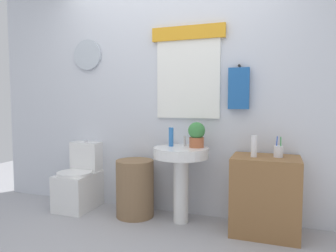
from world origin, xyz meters
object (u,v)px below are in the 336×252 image
Objects in this scene: toothbrush_cup at (278,151)px; toilet at (80,182)px; lotion_bottle at (254,146)px; potted_plant at (197,134)px; soap_bottle at (171,137)px; laundry_hamper at (135,188)px; wooden_cabinet at (265,195)px; pedestal_sink at (181,165)px.

toilet is at bearing 179.64° from toothbrush_cup.
toothbrush_cup is (0.21, 0.06, -0.04)m from lotion_bottle.
potted_plant reaches higher than toothbrush_cup.
toilet is at bearing -179.12° from soap_bottle.
soap_bottle reaches higher than laundry_hamper.
wooden_cabinet is at bearing -5.24° from potted_plant.
toothbrush_cup reaches higher than pedestal_sink.
lotion_bottle is at bearing -3.32° from pedestal_sink.
lotion_bottle is (0.81, -0.09, -0.04)m from soap_bottle.
toothbrush_cup is (1.02, -0.03, -0.09)m from soap_bottle.
lotion_bottle is (0.55, -0.10, -0.08)m from potted_plant.
toothbrush_cup is (0.76, -0.04, -0.12)m from potted_plant.
potted_plant reaches higher than laundry_hamper.
wooden_cabinet is 1.04m from soap_bottle.
lotion_bottle is (-0.10, -0.04, 0.45)m from wooden_cabinet.
pedestal_sink reaches higher than wooden_cabinet.
toilet is 1.47m from potted_plant.
toilet is 1.96m from lotion_bottle.
wooden_cabinet is 3.67× the size of lotion_bottle.
wooden_cabinet is 0.84m from potted_plant.
pedestal_sink is at bearing 0.00° from laundry_hamper.
toothbrush_cup reaches higher than toilet.
potted_plant is (0.14, 0.06, 0.30)m from pedestal_sink.
lotion_bottle reaches higher than laundry_hamper.
toilet is 1.07× the size of wooden_cabinet.
wooden_cabinet is 0.42m from toothbrush_cup.
toothbrush_cup is (1.40, 0.02, 0.46)m from laundry_hamper.
lotion_bottle reaches higher than pedestal_sink.
pedestal_sink reaches higher than laundry_hamper.
toilet is 3.97× the size of soap_bottle.
toothbrush_cup is at bearing -1.68° from soap_bottle.
wooden_cabinet is 3.79× the size of toothbrush_cup.
potted_plant reaches higher than pedestal_sink.
lotion_bottle is 1.03× the size of toothbrush_cup.
toilet is at bearing 177.78° from lotion_bottle.
soap_bottle is (1.08, 0.02, 0.56)m from toilet.
laundry_hamper is at bearing -2.73° from toilet.
toothbrush_cup is at bearing 11.01° from wooden_cabinet.
lotion_bottle reaches higher than wooden_cabinet.
toothbrush_cup is at bearing -3.01° from potted_plant.
laundry_hamper is 0.79× the size of pedestal_sink.
laundry_hamper is at bearing -179.18° from toothbrush_cup.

